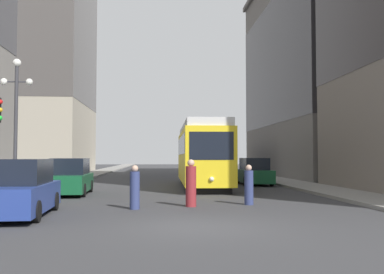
{
  "coord_description": "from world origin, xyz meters",
  "views": [
    {
      "loc": [
        -1.02,
        -11.89,
        1.89
      ],
      "look_at": [
        0.51,
        8.19,
        2.81
      ],
      "focal_mm": 40.97,
      "sensor_mm": 36.0,
      "label": 1
    }
  ],
  "objects_px": {
    "parked_car_left_near": "(70,178)",
    "parked_car_right_far": "(254,172)",
    "pedestrian_on_sidewalk": "(191,185)",
    "lamp_post_left_near": "(16,107)",
    "transit_bus": "(216,156)",
    "pedestrian_crossing_far": "(135,189)",
    "pedestrian_crossing_near": "(249,186)",
    "parked_car_left_mid": "(20,190)",
    "streetcar": "(202,154)"
  },
  "relations": [
    {
      "from": "parked_car_left_near",
      "to": "parked_car_right_far",
      "type": "xyz_separation_m",
      "value": [
        10.91,
        7.0,
        0.0
      ]
    },
    {
      "from": "parked_car_right_far",
      "to": "pedestrian_on_sidewalk",
      "type": "xyz_separation_m",
      "value": [
        -5.25,
        -12.78,
        -0.01
      ]
    },
    {
      "from": "pedestrian_on_sidewalk",
      "to": "lamp_post_left_near",
      "type": "bearing_deg",
      "value": 8.04
    },
    {
      "from": "parked_car_left_near",
      "to": "parked_car_right_far",
      "type": "bearing_deg",
      "value": 30.5
    },
    {
      "from": "transit_bus",
      "to": "parked_car_right_far",
      "type": "height_order",
      "value": "transit_bus"
    },
    {
      "from": "pedestrian_crossing_far",
      "to": "lamp_post_left_near",
      "type": "bearing_deg",
      "value": -21.07
    },
    {
      "from": "pedestrian_crossing_near",
      "to": "pedestrian_crossing_far",
      "type": "xyz_separation_m",
      "value": [
        -4.42,
        -1.15,
        0.0
      ]
    },
    {
      "from": "pedestrian_crossing_far",
      "to": "parked_car_left_mid",
      "type": "bearing_deg",
      "value": 38.21
    },
    {
      "from": "parked_car_left_near",
      "to": "parked_car_left_mid",
      "type": "xyz_separation_m",
      "value": [
        -0.0,
        -8.02,
        0.0
      ]
    },
    {
      "from": "parked_car_left_mid",
      "to": "lamp_post_left_near",
      "type": "height_order",
      "value": "lamp_post_left_near"
    },
    {
      "from": "parked_car_left_near",
      "to": "parked_car_left_mid",
      "type": "bearing_deg",
      "value": -92.21
    },
    {
      "from": "parked_car_left_near",
      "to": "parked_car_left_mid",
      "type": "height_order",
      "value": "same"
    },
    {
      "from": "parked_car_left_near",
      "to": "streetcar",
      "type": "bearing_deg",
      "value": 33.47
    },
    {
      "from": "parked_car_left_near",
      "to": "parked_car_right_far",
      "type": "height_order",
      "value": "same"
    },
    {
      "from": "parked_car_left_near",
      "to": "pedestrian_crossing_near",
      "type": "bearing_deg",
      "value": -35.74
    },
    {
      "from": "transit_bus",
      "to": "pedestrian_crossing_far",
      "type": "height_order",
      "value": "transit_bus"
    },
    {
      "from": "pedestrian_crossing_near",
      "to": "transit_bus",
      "type": "bearing_deg",
      "value": -59.4
    },
    {
      "from": "parked_car_left_mid",
      "to": "lamp_post_left_near",
      "type": "xyz_separation_m",
      "value": [
        -1.9,
        5.48,
        3.28
      ]
    },
    {
      "from": "pedestrian_crossing_far",
      "to": "pedestrian_crossing_near",
      "type": "bearing_deg",
      "value": -151.02
    },
    {
      "from": "parked_car_left_mid",
      "to": "pedestrian_crossing_near",
      "type": "xyz_separation_m",
      "value": [
        7.99,
        2.72,
        -0.11
      ]
    },
    {
      "from": "parked_car_right_far",
      "to": "pedestrian_crossing_far",
      "type": "height_order",
      "value": "parked_car_right_far"
    },
    {
      "from": "parked_car_left_mid",
      "to": "lamp_post_left_near",
      "type": "bearing_deg",
      "value": 105.98
    },
    {
      "from": "transit_bus",
      "to": "parked_car_left_near",
      "type": "bearing_deg",
      "value": -113.77
    },
    {
      "from": "streetcar",
      "to": "lamp_post_left_near",
      "type": "bearing_deg",
      "value": -138.67
    },
    {
      "from": "streetcar",
      "to": "parked_car_left_mid",
      "type": "distance_m",
      "value": 15.02
    },
    {
      "from": "parked_car_right_far",
      "to": "pedestrian_crossing_far",
      "type": "relative_size",
      "value": 3.03
    },
    {
      "from": "transit_bus",
      "to": "parked_car_right_far",
      "type": "relative_size",
      "value": 2.47
    },
    {
      "from": "streetcar",
      "to": "parked_car_left_near",
      "type": "xyz_separation_m",
      "value": [
        -7.14,
        -5.13,
        -1.26
      ]
    },
    {
      "from": "parked_car_left_mid",
      "to": "pedestrian_on_sidewalk",
      "type": "relative_size",
      "value": 2.69
    },
    {
      "from": "parked_car_left_mid",
      "to": "pedestrian_crossing_far",
      "type": "height_order",
      "value": "parked_car_left_mid"
    },
    {
      "from": "streetcar",
      "to": "parked_car_right_far",
      "type": "bearing_deg",
      "value": 27.49
    },
    {
      "from": "transit_bus",
      "to": "lamp_post_left_near",
      "type": "bearing_deg",
      "value": -115.08
    },
    {
      "from": "streetcar",
      "to": "pedestrian_crossing_near",
      "type": "relative_size",
      "value": 7.83
    },
    {
      "from": "parked_car_left_near",
      "to": "pedestrian_crossing_far",
      "type": "xyz_separation_m",
      "value": [
        3.57,
        -6.44,
        -0.1
      ]
    },
    {
      "from": "pedestrian_crossing_near",
      "to": "pedestrian_crossing_far",
      "type": "distance_m",
      "value": 4.57
    },
    {
      "from": "transit_bus",
      "to": "streetcar",
      "type": "bearing_deg",
      "value": -98.9
    },
    {
      "from": "transit_bus",
      "to": "pedestrian_on_sidewalk",
      "type": "distance_m",
      "value": 27.47
    },
    {
      "from": "parked_car_left_near",
      "to": "lamp_post_left_near",
      "type": "distance_m",
      "value": 4.56
    },
    {
      "from": "parked_car_right_far",
      "to": "pedestrian_on_sidewalk",
      "type": "height_order",
      "value": "parked_car_right_far"
    },
    {
      "from": "streetcar",
      "to": "pedestrian_crossing_far",
      "type": "bearing_deg",
      "value": -106.13
    },
    {
      "from": "transit_bus",
      "to": "parked_car_left_near",
      "type": "xyz_separation_m",
      "value": [
        -10.21,
        -21.3,
        -1.1
      ]
    },
    {
      "from": "lamp_post_left_near",
      "to": "transit_bus",
      "type": "bearing_deg",
      "value": 63.07
    },
    {
      "from": "parked_car_left_mid",
      "to": "pedestrian_on_sidewalk",
      "type": "height_order",
      "value": "parked_car_left_mid"
    },
    {
      "from": "streetcar",
      "to": "pedestrian_crossing_near",
      "type": "distance_m",
      "value": 10.55
    },
    {
      "from": "pedestrian_crossing_far",
      "to": "pedestrian_on_sidewalk",
      "type": "xyz_separation_m",
      "value": [
        2.09,
        0.67,
        0.1
      ]
    },
    {
      "from": "parked_car_left_mid",
      "to": "parked_car_left_near",
      "type": "bearing_deg",
      "value": 86.86
    },
    {
      "from": "parked_car_left_near",
      "to": "lamp_post_left_near",
      "type": "xyz_separation_m",
      "value": [
        -1.9,
        -2.54,
        3.28
      ]
    },
    {
      "from": "transit_bus",
      "to": "lamp_post_left_near",
      "type": "height_order",
      "value": "lamp_post_left_near"
    },
    {
      "from": "parked_car_left_near",
      "to": "pedestrian_crossing_far",
      "type": "bearing_deg",
      "value": -63.2
    },
    {
      "from": "pedestrian_crossing_near",
      "to": "lamp_post_left_near",
      "type": "distance_m",
      "value": 10.81
    }
  ]
}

